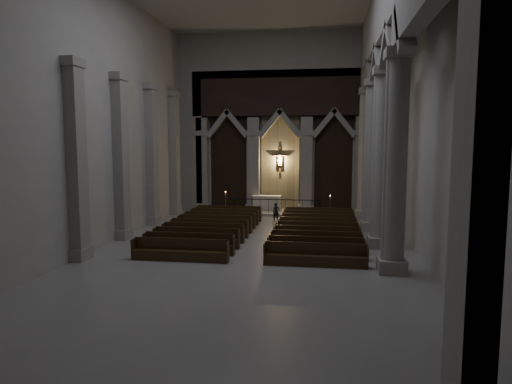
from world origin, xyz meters
TOP-DOWN VIEW (x-y plane):
  - room at (0.00, 0.00)m, footprint 24.00×24.10m
  - sanctuary_wall at (0.00, 11.54)m, footprint 14.00×0.77m
  - right_arcade at (5.50, 1.33)m, footprint 1.00×24.00m
  - left_pilasters at (-6.75, 3.50)m, footprint 0.60×13.00m
  - sanctuary_step at (0.00, 10.60)m, footprint 8.50×2.60m
  - altar at (-0.82, 11.08)m, footprint 1.93×0.77m
  - altar_rail at (0.00, 9.72)m, footprint 5.59×0.09m
  - candle_stand_left at (-3.37, 9.63)m, footprint 0.26×0.26m
  - candle_stand_right at (3.40, 9.83)m, footprint 0.23×0.23m
  - pews at (0.00, 2.68)m, footprint 9.38×9.92m
  - worshipper at (0.17, 7.67)m, footprint 0.46×0.37m

SIDE VIEW (x-z plane):
  - sanctuary_step at x=0.00m, z-range 0.00..0.15m
  - pews at x=0.00m, z-range -0.15..0.73m
  - candle_stand_right at x=3.40m, z-range -0.31..1.05m
  - candle_stand_left at x=-3.37m, z-range -0.35..1.17m
  - worshipper at x=0.17m, z-range 0.00..1.10m
  - altar at x=-0.82m, z-range 0.15..1.14m
  - altar_rail at x=0.00m, z-range 0.18..1.28m
  - left_pilasters at x=-6.75m, z-range -0.10..7.92m
  - sanctuary_wall at x=0.00m, z-range 0.62..12.62m
  - room at x=0.00m, z-range 1.60..13.60m
  - right_arcade at x=5.50m, z-range 1.83..13.83m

